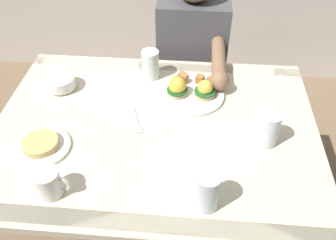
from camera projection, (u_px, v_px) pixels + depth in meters
ground_plane at (158, 233)px, 1.83m from camera, size 6.00×6.00×0.00m
dining_table at (155, 147)px, 1.40m from camera, size 1.20×0.90×0.74m
eggs_benedict_plate at (190, 91)px, 1.45m from camera, size 0.27×0.27×0.09m
fruit_bowl at (61, 83)px, 1.48m from camera, size 0.12×0.12×0.05m
coffee_mug at (48, 183)px, 1.08m from camera, size 0.11×0.08×0.09m
fork at (136, 121)px, 1.35m from camera, size 0.07×0.15×0.00m
water_glass_near at (268, 130)px, 1.23m from camera, size 0.07×0.07×0.13m
water_glass_far at (151, 66)px, 1.53m from camera, size 0.07×0.07×0.13m
water_glass_extra at (207, 193)px, 1.04m from camera, size 0.07×0.07×0.13m
side_plate at (41, 145)px, 1.24m from camera, size 0.20×0.20×0.04m
diner_person at (192, 60)px, 1.82m from camera, size 0.34×0.54×1.14m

